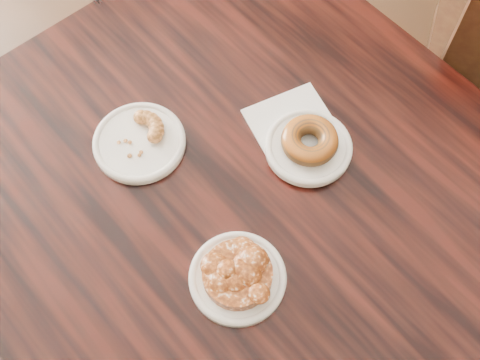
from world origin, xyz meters
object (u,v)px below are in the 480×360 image
Objects in this scene: cafe_table at (227,256)px; cruller_fragment at (138,137)px; apple_fritter at (237,273)px; glazed_donut at (310,140)px.

cafe_table is 0.43m from cruller_fragment.
cruller_fragment is (-0.28, 0.10, -0.01)m from apple_fritter.
glazed_donut reaches higher than cafe_table.
cafe_table is 9.76× the size of glazed_donut.
apple_fritter is at bearing -81.98° from glazed_donut.
cafe_table is 0.44m from apple_fritter.
apple_fritter is 1.63× the size of cruller_fragment.
cafe_table is at bearing 9.19° from cruller_fragment.
cafe_table is 0.44m from glazed_donut.
cafe_table is 10.47× the size of cruller_fragment.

